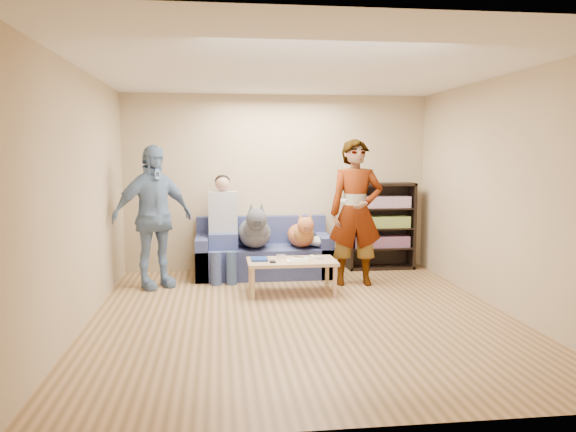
{
  "coord_description": "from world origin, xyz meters",
  "views": [
    {
      "loc": [
        -0.87,
        -5.83,
        1.75
      ],
      "look_at": [
        0.0,
        1.2,
        0.95
      ],
      "focal_mm": 35.0,
      "sensor_mm": 36.0,
      "label": 1
    }
  ],
  "objects": [
    {
      "name": "magazine",
      "position": [
        0.1,
        0.92,
        0.44
      ],
      "size": [
        0.22,
        0.17,
        0.01
      ],
      "primitive_type": "cube",
      "color": "beige",
      "rests_on": "coffee_table"
    },
    {
      "name": "notebook_blue",
      "position": [
        -0.38,
        1.05,
        0.43
      ],
      "size": [
        0.2,
        0.26,
        0.03
      ],
      "primitive_type": "cube",
      "color": "navy",
      "rests_on": "coffee_table"
    },
    {
      "name": "camera_silver",
      "position": [
        -0.1,
        1.12,
        0.45
      ],
      "size": [
        0.11,
        0.06,
        0.05
      ],
      "primitive_type": "cube",
      "color": "silver",
      "rests_on": "coffee_table"
    },
    {
      "name": "person_seated",
      "position": [
        -0.82,
        1.97,
        0.77
      ],
      "size": [
        0.4,
        0.73,
        1.47
      ],
      "color": "#455597",
      "rests_on": "sofa"
    },
    {
      "name": "ground",
      "position": [
        0.0,
        0.0,
        0.0
      ],
      "size": [
        5.0,
        5.0,
        0.0
      ],
      "primitive_type": "plane",
      "color": "brown",
      "rests_on": "ground"
    },
    {
      "name": "person_standing_left",
      "position": [
        -1.72,
        1.53,
        0.93
      ],
      "size": [
        1.16,
        0.95,
        1.85
      ],
      "primitive_type": "imported",
      "rotation": [
        0.0,
        0.0,
        0.55
      ],
      "color": "#6F8DB2",
      "rests_on": "ground"
    },
    {
      "name": "wall_left",
      "position": [
        -2.25,
        0.0,
        1.3
      ],
      "size": [
        0.0,
        5.0,
        5.0
      ],
      "primitive_type": "plane",
      "rotation": [
        1.57,
        0.0,
        1.57
      ],
      "color": "tan",
      "rests_on": "ground"
    },
    {
      "name": "coffee_table",
      "position": [
        0.02,
        1.0,
        0.37
      ],
      "size": [
        1.1,
        0.6,
        0.42
      ],
      "color": "tan",
      "rests_on": "ground"
    },
    {
      "name": "bookshelf",
      "position": [
        1.55,
        2.33,
        0.68
      ],
      "size": [
        1.0,
        0.34,
        1.3
      ],
      "color": "black",
      "rests_on": "ground"
    },
    {
      "name": "person_standing_right",
      "position": [
        0.93,
        1.37,
        0.96
      ],
      "size": [
        0.74,
        0.52,
        1.93
      ],
      "primitive_type": "imported",
      "rotation": [
        0.0,
        0.0,
        -0.09
      ],
      "color": "gray",
      "rests_on": "ground"
    },
    {
      "name": "wallet",
      "position": [
        -0.23,
        0.88,
        0.43
      ],
      "size": [
        0.07,
        0.12,
        0.02
      ],
      "primitive_type": "cube",
      "color": "black",
      "rests_on": "coffee_table"
    },
    {
      "name": "headphone_cup_b",
      "position": [
        0.22,
        1.06,
        0.43
      ],
      "size": [
        0.07,
        0.07,
        0.02
      ],
      "primitive_type": "cylinder",
      "color": "silver",
      "rests_on": "coffee_table"
    },
    {
      "name": "pen_orange",
      "position": [
        0.0,
        0.84,
        0.42
      ],
      "size": [
        0.13,
        0.06,
        0.01
      ],
      "primitive_type": "cylinder",
      "rotation": [
        0.0,
        1.57,
        0.35
      ],
      "color": "orange",
      "rests_on": "coffee_table"
    },
    {
      "name": "wall_front",
      "position": [
        0.0,
        -2.5,
        1.3
      ],
      "size": [
        4.5,
        0.0,
        4.5
      ],
      "primitive_type": "plane",
      "rotation": [
        -1.57,
        0.0,
        0.0
      ],
      "color": "tan",
      "rests_on": "ground"
    },
    {
      "name": "ceiling",
      "position": [
        0.0,
        0.0,
        2.6
      ],
      "size": [
        5.0,
        5.0,
        0.0
      ],
      "primitive_type": "plane",
      "rotation": [
        3.14,
        0.0,
        0.0
      ],
      "color": "white",
      "rests_on": "ground"
    },
    {
      "name": "pen_black",
      "position": [
        0.14,
        1.18,
        0.42
      ],
      "size": [
        0.13,
        0.08,
        0.01
      ],
      "primitive_type": "cylinder",
      "rotation": [
        0.0,
        1.57,
        -0.52
      ],
      "color": "black",
      "rests_on": "coffee_table"
    },
    {
      "name": "sofa",
      "position": [
        -0.25,
        2.1,
        0.28
      ],
      "size": [
        1.9,
        0.85,
        0.82
      ],
      "color": "#515B93",
      "rests_on": "ground"
    },
    {
      "name": "controller_a",
      "position": [
        0.3,
        1.1,
        0.43
      ],
      "size": [
        0.04,
        0.13,
        0.03
      ],
      "primitive_type": "cube",
      "color": "white",
      "rests_on": "coffee_table"
    },
    {
      "name": "dog_tan",
      "position": [
        0.28,
        1.89,
        0.61
      ],
      "size": [
        0.37,
        1.14,
        0.53
      ],
      "color": "#AF6035",
      "rests_on": "sofa"
    },
    {
      "name": "blanket",
      "position": [
        0.56,
        1.9,
        0.5
      ],
      "size": [
        0.44,
        0.37,
        0.15
      ],
      "primitive_type": "ellipsoid",
      "color": "#A8A8AD",
      "rests_on": "sofa"
    },
    {
      "name": "headphone_cup_a",
      "position": [
        0.22,
        0.98,
        0.43
      ],
      "size": [
        0.07,
        0.07,
        0.02
      ],
      "primitive_type": "cylinder",
      "color": "silver",
      "rests_on": "coffee_table"
    },
    {
      "name": "controller_b",
      "position": [
        0.38,
        1.02,
        0.43
      ],
      "size": [
        0.09,
        0.06,
        0.03
      ],
      "primitive_type": "cube",
      "color": "silver",
      "rests_on": "coffee_table"
    },
    {
      "name": "papers",
      "position": [
        0.07,
        0.9,
        0.43
      ],
      "size": [
        0.26,
        0.2,
        0.02
      ],
      "primitive_type": "cube",
      "color": "white",
      "rests_on": "coffee_table"
    },
    {
      "name": "dog_gray",
      "position": [
        -0.38,
        1.91,
        0.67
      ],
      "size": [
        0.46,
        1.28,
        0.67
      ],
      "color": "#54565F",
      "rests_on": "sofa"
    },
    {
      "name": "held_controller",
      "position": [
        0.73,
        1.17,
        1.14
      ],
      "size": [
        0.08,
        0.14,
        0.03
      ],
      "primitive_type": "cube",
      "rotation": [
        0.0,
        0.0,
        0.26
      ],
      "color": "silver",
      "rests_on": "person_standing_right"
    },
    {
      "name": "wall_back",
      "position": [
        0.0,
        2.5,
        1.3
      ],
      "size": [
        4.5,
        0.0,
        4.5
      ],
      "primitive_type": "plane",
      "rotation": [
        1.57,
        0.0,
        0.0
      ],
      "color": "tan",
      "rests_on": "ground"
    },
    {
      "name": "wall_right",
      "position": [
        2.25,
        0.0,
        1.3
      ],
      "size": [
        0.0,
        5.0,
        5.0
      ],
      "primitive_type": "plane",
      "rotation": [
        1.57,
        0.0,
        -1.57
      ],
      "color": "tan",
      "rests_on": "ground"
    }
  ]
}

